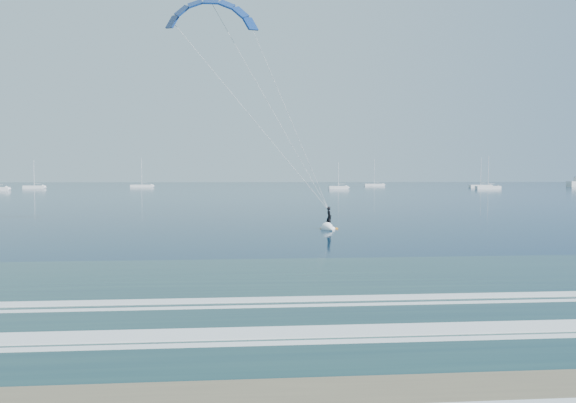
# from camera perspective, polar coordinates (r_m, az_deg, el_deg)

# --- Properties ---
(kitesurfer_rig) EXTENTS (15.27, 7.80, 18.93)m
(kitesurfer_rig) POSITION_cam_1_polar(r_m,az_deg,el_deg) (41.79, -1.63, 9.85)
(kitesurfer_rig) COLOR orange
(kitesurfer_rig) RESTS_ON ground
(sailboat_1) EXTENTS (8.00, 2.40, 11.09)m
(sailboat_1) POSITION_cam_1_polar(r_m,az_deg,el_deg) (224.65, -26.36, 1.47)
(sailboat_1) COLOR silver
(sailboat_1) RESTS_ON ground
(sailboat_2) EXTENTS (9.59, 2.40, 12.81)m
(sailboat_2) POSITION_cam_1_polar(r_m,az_deg,el_deg) (234.04, -15.93, 1.69)
(sailboat_2) COLOR silver
(sailboat_2) RESTS_ON ground
(sailboat_3) EXTENTS (7.10, 2.40, 10.07)m
(sailboat_3) POSITION_cam_1_polar(r_m,az_deg,el_deg) (192.08, 5.61, 1.57)
(sailboat_3) COLOR silver
(sailboat_3) RESTS_ON ground
(sailboat_4) EXTENTS (9.96, 2.40, 13.38)m
(sailboat_4) POSITION_cam_1_polar(r_m,az_deg,el_deg) (258.38, 9.56, 1.84)
(sailboat_4) COLOR silver
(sailboat_4) RESTS_ON ground
(sailboat_5) EXTENTS (9.69, 2.40, 13.09)m
(sailboat_5) POSITION_cam_1_polar(r_m,az_deg,el_deg) (235.18, 20.62, 1.62)
(sailboat_5) COLOR silver
(sailboat_5) RESTS_ON ground
(sailboat_6) EXTENTS (9.20, 2.40, 12.40)m
(sailboat_6) POSITION_cam_1_polar(r_m,az_deg,el_deg) (206.29, 21.34, 1.48)
(sailboat_6) COLOR silver
(sailboat_6) RESTS_ON ground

